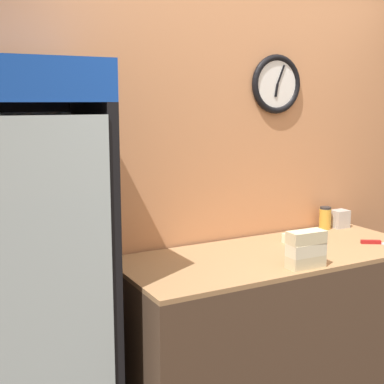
{
  "coord_description": "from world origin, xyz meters",
  "views": [
    {
      "loc": [
        -1.81,
        -1.44,
        1.77
      ],
      "look_at": [
        -0.53,
        0.94,
        1.31
      ],
      "focal_mm": 50.0,
      "sensor_mm": 36.0,
      "label": 1
    }
  ],
  "objects_px": {
    "sandwich_stack_bottom": "(306,261)",
    "napkin_dispenser": "(340,219)",
    "sandwich_flat_left": "(298,237)",
    "beverage_cooler": "(14,257)",
    "chefs_knife": "(381,243)",
    "sandwich_stack_top": "(306,237)",
    "sandwich_stack_middle": "(306,249)",
    "condiment_jar": "(325,218)"
  },
  "relations": [
    {
      "from": "sandwich_stack_top",
      "to": "chefs_knife",
      "type": "distance_m",
      "value": 0.74
    },
    {
      "from": "sandwich_stack_bottom",
      "to": "napkin_dispenser",
      "type": "relative_size",
      "value": 1.69
    },
    {
      "from": "condiment_jar",
      "to": "sandwich_stack_top",
      "type": "bearing_deg",
      "value": -138.3
    },
    {
      "from": "sandwich_stack_middle",
      "to": "sandwich_stack_top",
      "type": "distance_m",
      "value": 0.06
    },
    {
      "from": "sandwich_flat_left",
      "to": "beverage_cooler",
      "type": "bearing_deg",
      "value": -179.7
    },
    {
      "from": "sandwich_stack_top",
      "to": "napkin_dispenser",
      "type": "distance_m",
      "value": 0.99
    },
    {
      "from": "sandwich_flat_left",
      "to": "sandwich_stack_top",
      "type": "bearing_deg",
      "value": -125.39
    },
    {
      "from": "sandwich_stack_bottom",
      "to": "chefs_knife",
      "type": "distance_m",
      "value": 0.72
    },
    {
      "from": "sandwich_stack_top",
      "to": "chefs_knife",
      "type": "bearing_deg",
      "value": 11.44
    },
    {
      "from": "sandwich_stack_middle",
      "to": "sandwich_flat_left",
      "type": "bearing_deg",
      "value": 54.61
    },
    {
      "from": "sandwich_stack_middle",
      "to": "sandwich_stack_bottom",
      "type": "bearing_deg",
      "value": 0.0
    },
    {
      "from": "sandwich_flat_left",
      "to": "napkin_dispenser",
      "type": "height_order",
      "value": "napkin_dispenser"
    },
    {
      "from": "sandwich_stack_bottom",
      "to": "condiment_jar",
      "type": "height_order",
      "value": "condiment_jar"
    },
    {
      "from": "beverage_cooler",
      "to": "condiment_jar",
      "type": "distance_m",
      "value": 2.06
    },
    {
      "from": "sandwich_stack_bottom",
      "to": "condiment_jar",
      "type": "xyz_separation_m",
      "value": [
        0.67,
        0.6,
        0.04
      ]
    },
    {
      "from": "condiment_jar",
      "to": "napkin_dispenser",
      "type": "xyz_separation_m",
      "value": [
        0.12,
        -0.02,
        -0.01
      ]
    },
    {
      "from": "sandwich_stack_middle",
      "to": "sandwich_flat_left",
      "type": "height_order",
      "value": "sandwich_stack_middle"
    },
    {
      "from": "sandwich_stack_top",
      "to": "sandwich_flat_left",
      "type": "height_order",
      "value": "sandwich_stack_top"
    },
    {
      "from": "sandwich_stack_top",
      "to": "condiment_jar",
      "type": "bearing_deg",
      "value": 41.7
    },
    {
      "from": "sandwich_stack_top",
      "to": "sandwich_flat_left",
      "type": "distance_m",
      "value": 0.53
    },
    {
      "from": "sandwich_flat_left",
      "to": "condiment_jar",
      "type": "distance_m",
      "value": 0.43
    },
    {
      "from": "beverage_cooler",
      "to": "sandwich_stack_middle",
      "type": "relative_size",
      "value": 9.56
    },
    {
      "from": "condiment_jar",
      "to": "sandwich_flat_left",
      "type": "bearing_deg",
      "value": -153.89
    },
    {
      "from": "sandwich_stack_bottom",
      "to": "sandwich_stack_top",
      "type": "distance_m",
      "value": 0.13
    },
    {
      "from": "sandwich_flat_left",
      "to": "chefs_knife",
      "type": "relative_size",
      "value": 0.62
    },
    {
      "from": "sandwich_stack_bottom",
      "to": "napkin_dispenser",
      "type": "xyz_separation_m",
      "value": [
        0.79,
        0.58,
        0.03
      ]
    },
    {
      "from": "sandwich_stack_middle",
      "to": "sandwich_stack_top",
      "type": "bearing_deg",
      "value": 0.0
    },
    {
      "from": "sandwich_stack_bottom",
      "to": "napkin_dispenser",
      "type": "bearing_deg",
      "value": 36.37
    },
    {
      "from": "condiment_jar",
      "to": "beverage_cooler",
      "type": "bearing_deg",
      "value": -174.57
    },
    {
      "from": "beverage_cooler",
      "to": "sandwich_stack_bottom",
      "type": "xyz_separation_m",
      "value": [
        1.38,
        -0.41,
        -0.11
      ]
    },
    {
      "from": "sandwich_stack_top",
      "to": "condiment_jar",
      "type": "relative_size",
      "value": 1.36
    },
    {
      "from": "sandwich_stack_top",
      "to": "napkin_dispenser",
      "type": "xyz_separation_m",
      "value": [
        0.79,
        0.58,
        -0.1
      ]
    },
    {
      "from": "beverage_cooler",
      "to": "chefs_knife",
      "type": "height_order",
      "value": "beverage_cooler"
    },
    {
      "from": "beverage_cooler",
      "to": "sandwich_stack_bottom",
      "type": "height_order",
      "value": "beverage_cooler"
    },
    {
      "from": "condiment_jar",
      "to": "chefs_knife",
      "type": "bearing_deg",
      "value": -85.61
    },
    {
      "from": "chefs_knife",
      "to": "sandwich_stack_bottom",
      "type": "bearing_deg",
      "value": -168.56
    },
    {
      "from": "sandwich_stack_bottom",
      "to": "napkin_dispenser",
      "type": "height_order",
      "value": "napkin_dispenser"
    },
    {
      "from": "sandwich_stack_bottom",
      "to": "condiment_jar",
      "type": "distance_m",
      "value": 0.9
    },
    {
      "from": "sandwich_stack_bottom",
      "to": "beverage_cooler",
      "type": "bearing_deg",
      "value": 163.58
    },
    {
      "from": "sandwich_stack_middle",
      "to": "napkin_dispenser",
      "type": "xyz_separation_m",
      "value": [
        0.79,
        0.58,
        -0.04
      ]
    },
    {
      "from": "sandwich_stack_top",
      "to": "napkin_dispenser",
      "type": "relative_size",
      "value": 1.71
    },
    {
      "from": "sandwich_stack_top",
      "to": "sandwich_flat_left",
      "type": "relative_size",
      "value": 1.07
    }
  ]
}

